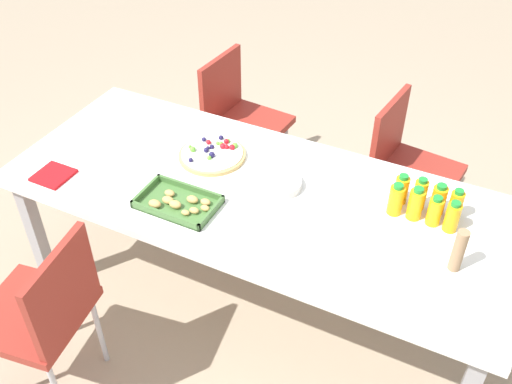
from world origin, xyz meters
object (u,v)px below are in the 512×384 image
object	(u,v)px
fruit_pizza	(213,154)
juice_bottle_4	(452,217)
party_table	(257,201)
chair_near_right	(239,114)
juice_bottle_1	(439,200)
plate_stack	(279,183)
chair_far_right	(44,310)
cardboard_tube	(459,251)
juice_bottle_5	(435,211)
snack_tray	(178,203)
juice_bottle_6	(416,204)
juice_bottle_7	(396,200)
chair_near_left	(406,163)
napkin_stack	(53,175)
juice_bottle_2	(420,194)
juice_bottle_3	(401,189)
juice_bottle_0	(456,205)

from	to	relation	value
fruit_pizza	juice_bottle_4	bearing A→B (deg)	179.53
party_table	chair_near_right	world-z (taller)	chair_near_right
juice_bottle_1	juice_bottle_4	bearing A→B (deg)	131.56
juice_bottle_1	plate_stack	distance (m)	0.65
plate_stack	chair_far_right	bearing A→B (deg)	54.38
cardboard_tube	juice_bottle_5	bearing A→B (deg)	-58.38
juice_bottle_1	cardboard_tube	bearing A→B (deg)	114.87
snack_tray	plate_stack	world-z (taller)	snack_tray
chair_far_right	fruit_pizza	bearing A→B (deg)	-23.18
juice_bottle_5	juice_bottle_6	world-z (taller)	juice_bottle_6
chair_near_right	juice_bottle_1	bearing A→B (deg)	68.28
juice_bottle_6	juice_bottle_7	size ratio (longest dim) A/B	1.03
chair_far_right	juice_bottle_1	distance (m)	1.60
chair_near_left	napkin_stack	size ratio (longest dim) A/B	5.53
juice_bottle_7	napkin_stack	distance (m)	1.46
party_table	chair_far_right	world-z (taller)	chair_far_right
chair_far_right	cardboard_tube	xyz separation A→B (m)	(-1.37, -0.70, 0.31)
party_table	snack_tray	distance (m)	0.35
plate_stack	chair_near_right	bearing A→B (deg)	-51.48
juice_bottle_2	plate_stack	xyz separation A→B (m)	(0.56, 0.13, -0.05)
juice_bottle_4	juice_bottle_7	bearing A→B (deg)	-0.32
party_table	juice_bottle_1	world-z (taller)	juice_bottle_1
juice_bottle_6	cardboard_tube	bearing A→B (deg)	134.30
chair_near_right	juice_bottle_4	xyz separation A→B (m)	(-1.30, 0.69, 0.29)
juice_bottle_3	fruit_pizza	world-z (taller)	juice_bottle_3
juice_bottle_0	napkin_stack	size ratio (longest dim) A/B	0.92
chair_far_right	cardboard_tube	distance (m)	1.57
napkin_stack	juice_bottle_5	bearing A→B (deg)	-164.23
juice_bottle_3	snack_tray	xyz separation A→B (m)	(0.80, 0.43, -0.05)
juice_bottle_7	party_table	bearing A→B (deg)	12.17
juice_bottle_0	fruit_pizza	size ratio (longest dim) A/B	0.46
party_table	juice_bottle_5	world-z (taller)	juice_bottle_5
juice_bottle_0	juice_bottle_4	distance (m)	0.08
chair_far_right	juice_bottle_7	distance (m)	1.44
juice_bottle_2	fruit_pizza	distance (m)	0.93
chair_near_left	juice_bottle_5	distance (m)	0.76
juice_bottle_7	cardboard_tube	distance (m)	0.35
party_table	plate_stack	distance (m)	0.12
party_table	juice_bottle_1	xyz separation A→B (m)	(-0.71, -0.20, 0.13)
chair_near_right	juice_bottle_6	world-z (taller)	juice_bottle_6
chair_near_right	juice_bottle_1	world-z (taller)	juice_bottle_1
juice_bottle_4	snack_tray	world-z (taller)	juice_bottle_4
party_table	napkin_stack	bearing A→B (deg)	20.42
chair_far_right	snack_tray	distance (m)	0.66
juice_bottle_1	juice_bottle_0	bearing A→B (deg)	177.67
juice_bottle_1	napkin_stack	size ratio (longest dim) A/B	0.92
juice_bottle_0	cardboard_tube	size ratio (longest dim) A/B	0.77
snack_tray	napkin_stack	distance (m)	0.60
party_table	juice_bottle_6	distance (m)	0.66
juice_bottle_2	cardboard_tube	distance (m)	0.35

